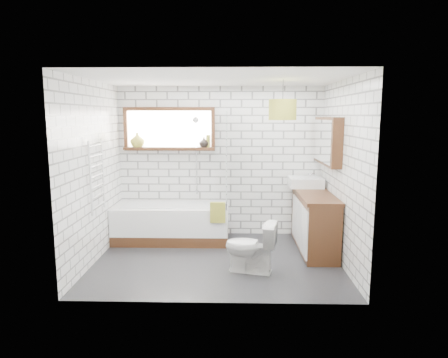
{
  "coord_description": "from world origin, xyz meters",
  "views": [
    {
      "loc": [
        0.24,
        -5.39,
        2.03
      ],
      "look_at": [
        0.09,
        0.25,
        1.12
      ],
      "focal_mm": 32.0,
      "sensor_mm": 36.0,
      "label": 1
    }
  ],
  "objects_px": {
    "pendant": "(283,110)",
    "basin": "(305,182)",
    "toilet": "(250,247)",
    "bathtub": "(172,223)",
    "vanity": "(314,221)"
  },
  "relations": [
    {
      "from": "bathtub",
      "to": "basin",
      "type": "relative_size",
      "value": 3.45
    },
    {
      "from": "basin",
      "to": "pendant",
      "type": "distance_m",
      "value": 1.55
    },
    {
      "from": "vanity",
      "to": "toilet",
      "type": "distance_m",
      "value": 1.37
    },
    {
      "from": "vanity",
      "to": "toilet",
      "type": "height_order",
      "value": "vanity"
    },
    {
      "from": "basin",
      "to": "pendant",
      "type": "xyz_separation_m",
      "value": [
        -0.51,
        -0.92,
        1.14
      ]
    },
    {
      "from": "vanity",
      "to": "bathtub",
      "type": "bearing_deg",
      "value": 170.48
    },
    {
      "from": "pendant",
      "to": "basin",
      "type": "bearing_deg",
      "value": 61.17
    },
    {
      "from": "vanity",
      "to": "toilet",
      "type": "bearing_deg",
      "value": -137.3
    },
    {
      "from": "toilet",
      "to": "pendant",
      "type": "distance_m",
      "value": 1.88
    },
    {
      "from": "pendant",
      "to": "bathtub",
      "type": "bearing_deg",
      "value": 154.42
    },
    {
      "from": "bathtub",
      "to": "pendant",
      "type": "xyz_separation_m",
      "value": [
        1.66,
        -0.8,
        1.8
      ]
    },
    {
      "from": "vanity",
      "to": "pendant",
      "type": "height_order",
      "value": "pendant"
    },
    {
      "from": "bathtub",
      "to": "pendant",
      "type": "height_order",
      "value": "pendant"
    },
    {
      "from": "vanity",
      "to": "pendant",
      "type": "bearing_deg",
      "value": -143.38
    },
    {
      "from": "bathtub",
      "to": "pendant",
      "type": "bearing_deg",
      "value": -25.58
    }
  ]
}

